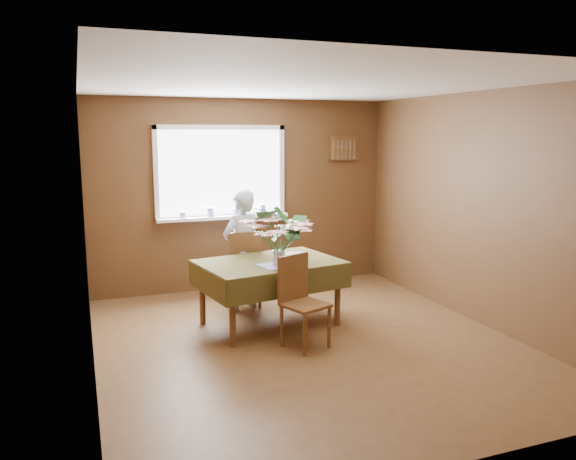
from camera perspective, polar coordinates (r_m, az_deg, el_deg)
name	(u,v)px	position (r m, az deg, el deg)	size (l,w,h in m)	color
floor	(307,343)	(5.69, 1.98, -11.38)	(4.50, 4.50, 0.00)	brown
ceiling	(309,84)	(5.32, 2.15, 14.60)	(4.50, 4.50, 0.00)	white
wall_back	(243,195)	(7.47, -4.58, 3.58)	(4.00, 4.00, 0.00)	brown
wall_front	(455,272)	(3.43, 16.65, -4.13)	(4.00, 4.00, 0.00)	brown
wall_left	(86,231)	(4.96, -19.80, -0.10)	(4.50, 4.50, 0.00)	brown
wall_right	(479,209)	(6.40, 18.85, 2.05)	(4.50, 4.50, 0.00)	brown
window_assembly	(222,188)	(7.34, -6.70, 4.31)	(1.72, 0.20, 1.22)	white
spoon_rack	(344,148)	(7.92, 5.66, 8.26)	(0.44, 0.05, 0.33)	brown
dining_table	(270,269)	(6.02, -1.88, -3.96)	(1.60, 1.23, 0.71)	brown
chair_far	(244,266)	(6.65, -4.52, -3.66)	(0.42, 0.43, 0.93)	brown
chair_near	(300,297)	(5.48, 1.22, -6.79)	(0.49, 0.49, 0.89)	brown
seated_woman	(242,250)	(6.59, -4.67, -2.03)	(0.52, 0.34, 1.41)	white
flower_bouquet	(278,232)	(5.74, -0.98, -0.16)	(0.64, 0.64, 0.54)	white
side_plate	(297,254)	(6.30, 0.91, -2.50)	(0.27, 0.27, 0.01)	white
table_knife	(289,261)	(5.96, 0.08, -3.19)	(0.02, 0.24, 0.00)	silver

